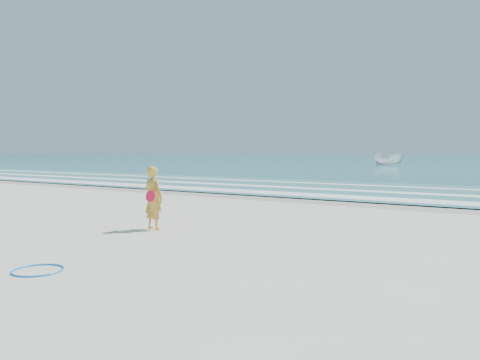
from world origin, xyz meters
The scene contains 9 objects.
ground centered at (0.00, 0.00, 0.00)m, with size 400.00×400.00×0.00m, color silver.
wet_sand centered at (0.00, 9.00, 0.00)m, with size 400.00×2.40×0.00m, color #B2A893.
shallow centered at (0.00, 14.00, 0.04)m, with size 400.00×10.00×0.01m, color #59B7AD.
foam_near centered at (0.00, 10.30, 0.05)m, with size 400.00×1.40×0.01m, color white.
foam_mid centered at (0.00, 13.20, 0.05)m, with size 400.00×0.90×0.01m, color white.
foam_far centered at (0.00, 16.50, 0.05)m, with size 400.00×0.60×0.01m, color white.
hoop centered at (0.99, -2.51, 0.01)m, with size 0.74×0.74×0.03m, color #0D80F0.
boat centered at (-8.27, 50.75, 0.80)m, with size 1.48×3.94×1.52m, color white.
woman centered at (-0.13, 1.17, 0.72)m, with size 0.56×0.42×1.45m.
Camera 1 is at (7.26, -6.66, 1.80)m, focal length 35.00 mm.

